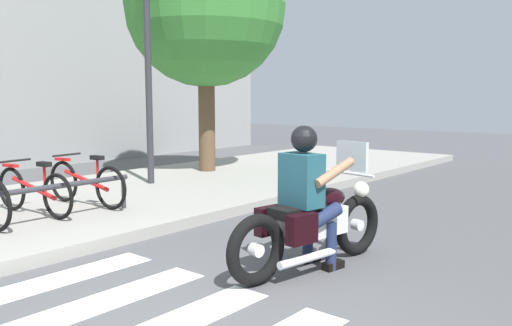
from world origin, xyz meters
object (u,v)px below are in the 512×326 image
object	(u,v)px
rider	(307,188)
bicycle_5	(34,190)
bicycle_6	(86,183)
tree_near_rack	(205,7)
motorcycle	(312,223)
street_lamp	(148,49)

from	to	relation	value
rider	bicycle_5	size ratio (longest dim) A/B	0.90
bicycle_6	tree_near_rack	size ratio (longest dim) A/B	0.31
motorcycle	bicycle_6	world-z (taller)	motorcycle
rider	bicycle_6	distance (m)	3.86
motorcycle	bicycle_6	size ratio (longest dim) A/B	1.29
motorcycle	rider	world-z (taller)	rider
rider	bicycle_5	world-z (taller)	rider
street_lamp	bicycle_5	bearing A→B (deg)	-161.69
bicycle_6	street_lamp	bearing A→B (deg)	25.11
bicycle_6	street_lamp	world-z (taller)	street_lamp
motorcycle	rider	distance (m)	0.38
motorcycle	bicycle_5	world-z (taller)	motorcycle
street_lamp	rider	bearing A→B (deg)	-111.33
bicycle_6	rider	bearing A→B (deg)	-89.21
street_lamp	tree_near_rack	bearing A→B (deg)	12.15
rider	bicycle_5	xyz separation A→B (m)	(-0.84, 3.84, -0.35)
bicycle_6	street_lamp	xyz separation A→B (m)	(1.90, 0.89, 2.09)
bicycle_6	street_lamp	size ratio (longest dim) A/B	0.39
street_lamp	motorcycle	bearing A→B (deg)	-110.48
motorcycle	street_lamp	bearing A→B (deg)	69.52
tree_near_rack	street_lamp	bearing A→B (deg)	-167.85
bicycle_5	street_lamp	distance (m)	3.53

